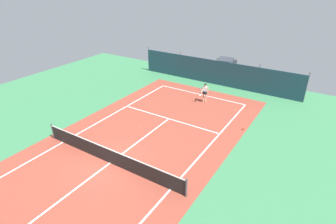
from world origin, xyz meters
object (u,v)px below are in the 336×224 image
(tennis_ball_near_player, at_px, (140,126))
(water_bottle, at_px, (243,129))
(tennis_net, at_px, (109,156))
(tennis_ball_midcourt, at_px, (235,110))
(tennis_player, at_px, (205,92))
(parked_car, at_px, (225,66))

(tennis_ball_near_player, bearing_deg, water_bottle, 28.58)
(tennis_ball_near_player, bearing_deg, tennis_net, -75.70)
(tennis_net, height_order, tennis_ball_near_player, tennis_net)
(tennis_ball_midcourt, distance_m, water_bottle, 3.10)
(water_bottle, bearing_deg, tennis_player, 147.12)
(parked_car, bearing_deg, tennis_net, 84.06)
(tennis_ball_near_player, height_order, tennis_ball_midcourt, same)
(tennis_player, relative_size, parked_car, 0.37)
(tennis_ball_near_player, height_order, parked_car, parked_car)
(tennis_net, xyz_separation_m, parked_car, (-0.45, 18.51, 0.33))
(tennis_player, distance_m, tennis_ball_midcourt, 2.96)
(water_bottle, bearing_deg, tennis_net, -124.36)
(tennis_ball_near_player, bearing_deg, tennis_ball_midcourt, 51.84)
(tennis_ball_midcourt, bearing_deg, tennis_player, 177.08)
(tennis_player, xyz_separation_m, water_bottle, (4.37, -2.82, -0.84))
(tennis_ball_near_player, xyz_separation_m, water_bottle, (6.40, 3.49, 0.09))
(tennis_player, bearing_deg, tennis_net, 73.83)
(water_bottle, bearing_deg, parked_car, 118.21)
(parked_car, bearing_deg, tennis_ball_midcourt, 110.22)
(tennis_player, bearing_deg, parked_car, -91.09)
(parked_car, bearing_deg, tennis_ball_near_player, 80.08)
(tennis_net, bearing_deg, parked_car, 91.38)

